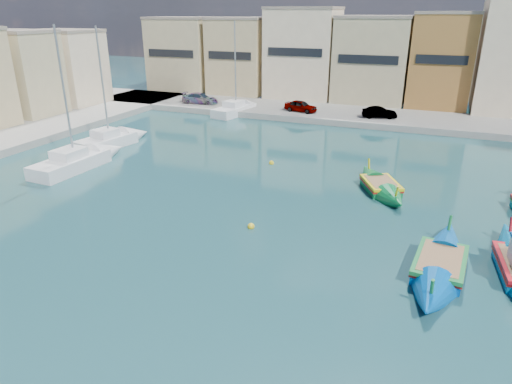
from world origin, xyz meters
The scene contains 10 objects.
ground centered at (0.00, 0.00, 0.00)m, with size 160.00×160.00×0.00m, color #143C3D.
north_quay centered at (0.00, 32.00, 0.30)m, with size 80.00×8.00×0.60m, color gray.
north_townhouses centered at (6.68, 39.36, 5.00)m, with size 83.20×7.87×10.19m.
parked_cars centered at (-14.73, 30.50, 1.17)m, with size 23.63×2.10×1.17m.
luzzu_green centered at (-0.63, 12.35, 0.24)m, with size 4.75×7.03×2.20m.
luzzu_blue_south centered at (3.01, 3.69, 0.25)m, with size 2.67×8.55×2.43m.
yacht_north centered at (-17.88, 30.57, 0.40)m, with size 3.71×7.91×10.19m.
yacht_midnorth centered at (-22.39, 15.29, 0.40)m, with size 3.24×7.35×10.08m.
yacht_mid centered at (-21.05, 9.94, 0.41)m, with size 2.51×8.29×10.35m.
mooring_buoys centered at (2.46, 5.75, 0.08)m, with size 25.42×22.82×0.36m.
Camera 1 is at (2.11, -14.82, 10.36)m, focal length 32.00 mm.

